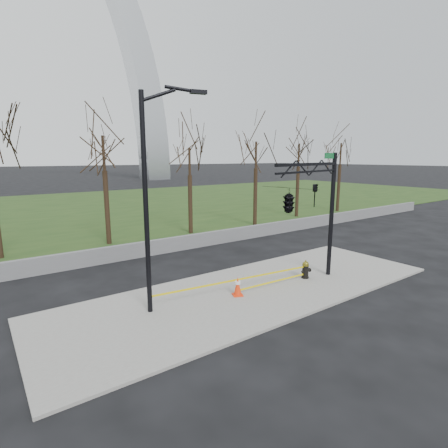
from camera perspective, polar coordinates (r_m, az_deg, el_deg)
ground at (r=15.66m, az=4.86°, el=-10.90°), size 500.00×500.00×0.00m
sidewalk at (r=15.64m, az=4.87°, el=-10.73°), size 18.00×6.00×0.10m
grass_strip at (r=42.48m, az=-22.48°, el=2.22°), size 120.00×40.00×0.06m
guardrail at (r=21.91m, az=-8.87°, el=-3.39°), size 60.00×0.30×0.90m
gateway_arch at (r=90.55m, az=-31.66°, el=26.50°), size 66.00×6.00×65.00m
tree_row at (r=25.22m, az=-11.89°, el=6.41°), size 47.35×4.00×7.88m
fire_hydrant at (r=17.27m, az=13.15°, el=-7.28°), size 0.55×0.35×0.88m
traffic_cone at (r=14.81m, az=2.24°, el=-10.10°), size 0.54×0.54×0.80m
street_light at (r=12.68m, az=-11.71°, el=5.66°), size 2.35×0.78×8.21m
traffic_signal_mast at (r=14.46m, az=12.08°, el=4.08°), size 4.98×2.54×6.00m
caution_tape at (r=15.35m, az=4.27°, el=-9.15°), size 7.55×0.91×0.44m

